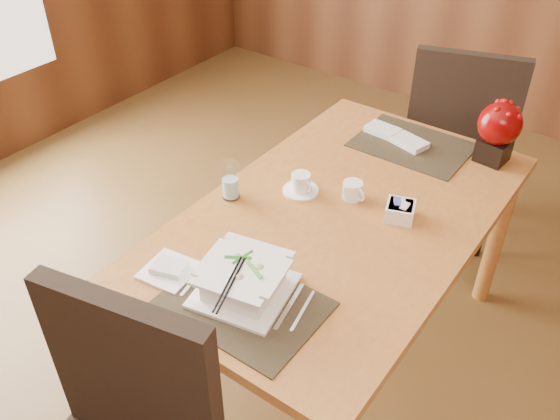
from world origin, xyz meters
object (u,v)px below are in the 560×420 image
Objects in this scene: creamer_jug at (353,190)px; bread_plate at (169,271)px; dining_table at (341,233)px; coffee_cup at (301,184)px; far_chair at (458,136)px; water_glass at (230,180)px; berry_decor at (499,129)px; soup_setting at (244,280)px; sugar_caddy at (400,211)px.

bread_plate is (-0.26, -0.67, -0.03)m from creamer_jug.
dining_table is 11.34× the size of coffee_cup.
far_chair is at bearing 87.78° from dining_table.
berry_decor reaches higher than water_glass.
dining_table is 9.79× the size of bread_plate.
soup_setting is at bearing -70.71° from creamer_jug.
soup_setting is 1.19m from berry_decor.
far_chair is at bearing 107.27° from creamer_jug.
far_chair reaches higher than water_glass.
creamer_jug is 0.19m from sugar_caddy.
bread_plate is (-0.24, -0.06, -0.05)m from soup_setting.
far_chair is at bearing 76.01° from soup_setting.
dining_table is 0.65m from bread_plate.
water_glass is 1.26m from far_chair.
dining_table is 16.35× the size of creamer_jug.
creamer_jug is (0.36, 0.25, -0.04)m from water_glass.
coffee_cup reaches higher than sugar_caddy.
water_glass reaches higher than soup_setting.
coffee_cup is at bearing 95.25° from soup_setting.
creamer_jug reaches higher than sugar_caddy.
water_glass is 1.53× the size of sugar_caddy.
water_glass is at bearing -156.47° from dining_table.
sugar_caddy is at bearing 10.94° from coffee_cup.
bread_plate is (0.10, -0.42, -0.07)m from water_glass.
coffee_cup is 1.39× the size of sugar_caddy.
creamer_jug is 0.09× the size of far_chair.
bread_plate reaches higher than dining_table.
coffee_cup reaches higher than creamer_jug.
creamer_jug is 0.97× the size of sugar_caddy.
soup_setting is 1.26× the size of berry_decor.
dining_table is 0.23m from sugar_caddy.
water_glass reaches higher than creamer_jug.
water_glass is 1.04m from berry_decor.
coffee_cup is (-0.16, 0.53, -0.02)m from soup_setting.
dining_table is at bearing -4.37° from coffee_cup.
dining_table is 6.12× the size of berry_decor.
water_glass is (-0.37, -0.16, 0.17)m from dining_table.
water_glass reaches higher than coffee_cup.
coffee_cup is 0.19m from creamer_jug.
coffee_cup is 0.13× the size of far_chair.
berry_decor is 0.55m from far_chair.
sugar_caddy is at bearing 59.67° from soup_setting.
berry_decor is (0.30, 0.63, 0.24)m from dining_table.
soup_setting is 2.02× the size of bread_plate.
far_chair reaches higher than coffee_cup.
dining_table is at bearing -115.41° from berry_decor.
dining_table is at bearing 70.46° from far_chair.
sugar_caddy is (0.18, 0.08, 0.13)m from dining_table.
coffee_cup is at bearing 81.94° from bread_plate.
water_glass is 0.43m from bread_plate.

